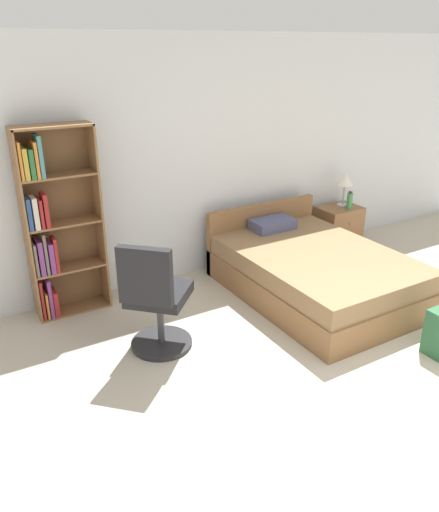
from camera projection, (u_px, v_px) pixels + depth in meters
name	position (u px, v px, depth m)	size (l,w,h in m)	color
ground_plane	(437.00, 430.00, 3.47)	(14.00, 14.00, 0.00)	#BCB29E
wall_back	(209.00, 159.00, 5.52)	(9.00, 0.06, 2.60)	silver
bookshelf	(54.00, 226.00, 4.66)	(0.70, 0.27, 1.83)	brown
bed	(312.00, 271.00, 5.29)	(1.47, 2.09, 0.75)	brown
office_chair	(156.00, 301.00, 4.19)	(0.72, 0.72, 1.05)	#232326
nightstand	(338.00, 227.00, 6.51)	(0.53, 0.43, 0.54)	brown
table_lamp	(345.00, 181.00, 6.33)	(0.20, 0.20, 0.43)	#B2B2B7
water_bottle	(350.00, 201.00, 6.31)	(0.07, 0.07, 0.22)	#3F8C4C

